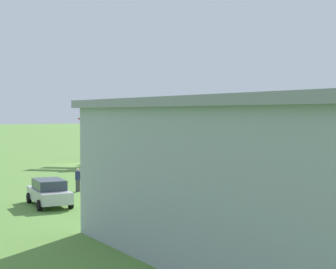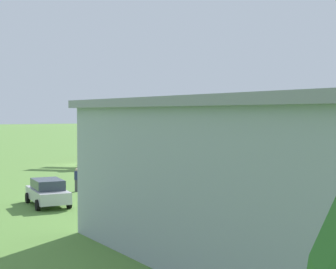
{
  "view_description": "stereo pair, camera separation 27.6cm",
  "coord_description": "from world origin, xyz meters",
  "px_view_note": "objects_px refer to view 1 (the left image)",
  "views": [
    {
      "loc": [
        19.59,
        55.09,
        5.64
      ],
      "look_at": [
        -5.09,
        11.18,
        3.55
      ],
      "focal_mm": 57.57,
      "sensor_mm": 36.0,
      "label": 1
    },
    {
      "loc": [
        19.35,
        55.22,
        5.64
      ],
      "look_at": [
        -5.09,
        11.18,
        3.55
      ],
      "focal_mm": 57.57,
      "sensor_mm": 36.0,
      "label": 2
    }
  ],
  "objects_px": {
    "biplane": "(116,116)",
    "car_silver": "(49,192)",
    "person_crossing_taxiway": "(78,180)",
    "person_by_parked_cars": "(231,171)"
  },
  "relations": [
    {
      "from": "car_silver",
      "to": "person_crossing_taxiway",
      "type": "xyz_separation_m",
      "value": [
        -3.48,
        -4.63,
        0.01
      ]
    },
    {
      "from": "person_by_parked_cars",
      "to": "biplane",
      "type": "bearing_deg",
      "value": -85.6
    },
    {
      "from": "biplane",
      "to": "car_silver",
      "type": "relative_size",
      "value": 1.72
    },
    {
      "from": "person_by_parked_cars",
      "to": "person_crossing_taxiway",
      "type": "bearing_deg",
      "value": -3.77
    },
    {
      "from": "biplane",
      "to": "person_crossing_taxiway",
      "type": "bearing_deg",
      "value": 59.19
    },
    {
      "from": "person_by_parked_cars",
      "to": "person_crossing_taxiway",
      "type": "xyz_separation_m",
      "value": [
        12.78,
        -0.84,
        0.0
      ]
    },
    {
      "from": "biplane",
      "to": "person_by_parked_cars",
      "type": "distance_m",
      "value": 20.27
    },
    {
      "from": "person_crossing_taxiway",
      "to": "person_by_parked_cars",
      "type": "bearing_deg",
      "value": 176.23
    },
    {
      "from": "person_by_parked_cars",
      "to": "car_silver",
      "type": "bearing_deg",
      "value": 13.13
    },
    {
      "from": "biplane",
      "to": "person_by_parked_cars",
      "type": "xyz_separation_m",
      "value": [
        -1.52,
        19.73,
        -4.37
      ]
    }
  ]
}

